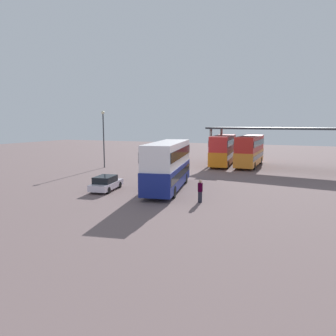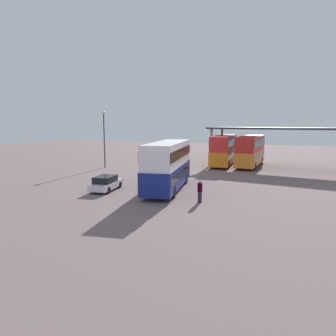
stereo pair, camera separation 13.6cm
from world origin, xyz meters
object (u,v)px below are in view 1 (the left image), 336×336
at_px(double_decker_main, 168,164).
at_px(parked_hatchback, 106,183).
at_px(double_decker_mid_row, 250,150).
at_px(double_decker_near_canopy, 223,149).
at_px(pedestrian_waiting, 200,191).
at_px(lamppost_tall, 103,132).

bearing_deg(double_decker_main, parked_hatchback, 106.74).
bearing_deg(double_decker_main, double_decker_mid_row, -24.57).
bearing_deg(double_decker_near_canopy, pedestrian_waiting, -176.23).
bearing_deg(pedestrian_waiting, double_decker_mid_row, -129.71).
relative_size(parked_hatchback, double_decker_mid_row, 0.41).
bearing_deg(double_decker_mid_row, lamppost_tall, 117.42).
relative_size(double_decker_main, parked_hatchback, 2.50).
distance_m(parked_hatchback, double_decker_near_canopy, 22.03).
bearing_deg(double_decker_main, double_decker_near_canopy, -13.61).
height_order(double_decker_main, double_decker_mid_row, double_decker_main).
relative_size(double_decker_near_canopy, pedestrian_waiting, 5.89).
bearing_deg(double_decker_mid_row, parked_hatchback, 157.06).
distance_m(double_decker_near_canopy, pedestrian_waiting, 22.26).
bearing_deg(double_decker_near_canopy, double_decker_mid_row, -88.17).
bearing_deg(lamppost_tall, double_decker_main, -35.45).
bearing_deg(lamppost_tall, pedestrian_waiting, -36.41).
relative_size(double_decker_near_canopy, double_decker_mid_row, 1.00).
bearing_deg(double_decker_mid_row, double_decker_main, 167.43).
xyz_separation_m(double_decker_main, lamppost_tall, (-13.78, 9.81, 2.48)).
distance_m(double_decker_main, parked_hatchback, 5.92).
relative_size(double_decker_main, pedestrian_waiting, 6.00).
bearing_deg(double_decker_near_canopy, lamppost_tall, 115.98).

